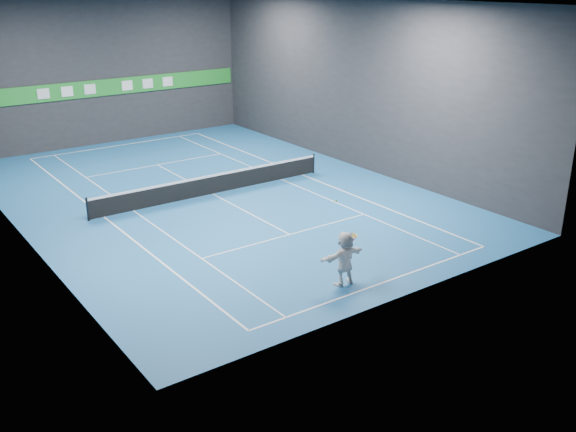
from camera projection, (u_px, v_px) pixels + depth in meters
ground at (213, 194)px, 31.33m from camera, size 26.00×26.00×0.00m
ceiling at (205, 0)px, 28.17m from camera, size 26.00×26.00×0.00m
wall_back at (107, 71)px, 39.64m from camera, size 18.00×0.10×9.00m
wall_front at (414, 166)px, 19.86m from camera, size 18.00×0.10×9.00m
wall_left at (5, 128)px, 24.84m from camera, size 0.10×26.00×9.00m
wall_right at (355, 85)px, 34.66m from camera, size 0.10×26.00×9.00m
baseline_near at (382, 283)px, 22.29m from camera, size 10.98×0.08×0.01m
baseline_far at (120, 145)px, 40.37m from camera, size 10.98×0.08×0.01m
sideline_doubles_left at (105, 217)px, 28.34m from camera, size 0.08×23.78×0.01m
sideline_doubles_right at (303, 175)px, 34.33m from camera, size 0.08×23.78×0.01m
sideline_singles_left at (134, 211)px, 29.09m from camera, size 0.06×23.78×0.01m
sideline_singles_right at (282, 180)px, 33.58m from camera, size 0.06×23.78×0.01m
service_line_near at (290, 235)px, 26.47m from camera, size 8.23×0.06×0.01m
service_line_far at (157, 165)px, 36.20m from camera, size 8.23×0.06×0.01m
center_service_line at (213, 194)px, 31.33m from camera, size 0.06×12.80×0.01m
player at (345, 258)px, 21.90m from camera, size 1.80×0.58×1.94m
tennis_ball at (336, 201)px, 21.03m from camera, size 0.07×0.07×0.07m
tennis_net at (213, 184)px, 31.14m from camera, size 12.50×0.10×1.07m
sponsor_banner at (109, 87)px, 39.94m from camera, size 17.64×0.11×1.00m
tennis_racket at (352, 238)px, 21.89m from camera, size 0.48×0.35×0.61m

